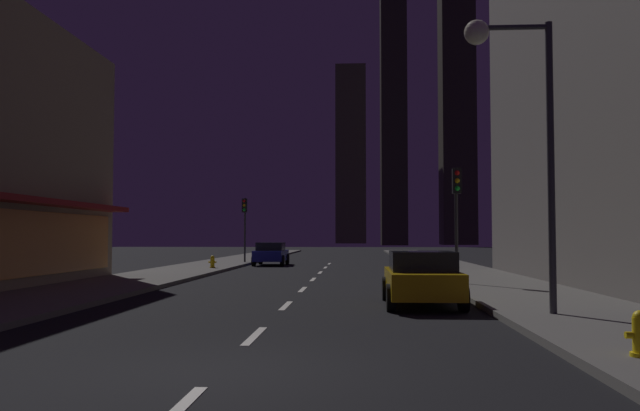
% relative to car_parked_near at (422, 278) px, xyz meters
% --- Properties ---
extents(ground_plane, '(78.00, 136.00, 0.10)m').
position_rel_car_parked_near_xyz_m(ground_plane, '(-3.60, 23.37, -0.79)').
color(ground_plane, black).
extents(sidewalk_right, '(4.00, 76.00, 0.15)m').
position_rel_car_parked_near_xyz_m(sidewalk_right, '(3.40, 23.37, -0.67)').
color(sidewalk_right, '#605E59').
rests_on(sidewalk_right, ground).
extents(sidewalk_left, '(4.00, 76.00, 0.15)m').
position_rel_car_parked_near_xyz_m(sidewalk_left, '(-10.60, 23.37, -0.67)').
color(sidewalk_left, '#605E59').
rests_on(sidewalk_left, ground).
extents(lane_marking_center, '(0.16, 38.60, 0.01)m').
position_rel_car_parked_near_xyz_m(lane_marking_center, '(-3.60, 7.57, -0.73)').
color(lane_marking_center, silver).
rests_on(lane_marking_center, ground).
extents(skyscraper_distant_tall, '(7.61, 7.87, 45.02)m').
position_rel_car_parked_near_xyz_m(skyscraper_distant_tall, '(-3.46, 146.99, 21.77)').
color(skyscraper_distant_tall, '#4B4738').
rests_on(skyscraper_distant_tall, ground).
extents(skyscraper_distant_mid, '(5.17, 7.85, 64.03)m').
position_rel_car_parked_near_xyz_m(skyscraper_distant_mid, '(5.60, 114.76, 31.28)').
color(skyscraper_distant_mid, '#302E24').
rests_on(skyscraper_distant_mid, ground).
extents(skyscraper_distant_short, '(7.03, 8.20, 63.11)m').
position_rel_car_parked_near_xyz_m(skyscraper_distant_short, '(19.55, 121.78, 30.81)').
color(skyscraper_distant_short, '#323025').
rests_on(skyscraper_distant_short, ground).
extents(skyscraper_distant_slender, '(8.78, 8.56, 77.32)m').
position_rel_car_parked_near_xyz_m(skyscraper_distant_slender, '(37.76, 145.49, 37.92)').
color(skyscraper_distant_slender, '#423E31').
rests_on(skyscraper_distant_slender, ground).
extents(car_parked_near, '(1.98, 4.24, 1.45)m').
position_rel_car_parked_near_xyz_m(car_parked_near, '(0.00, 0.00, 0.00)').
color(car_parked_near, gold).
rests_on(car_parked_near, ground).
extents(car_parked_far, '(1.98, 4.24, 1.45)m').
position_rel_car_parked_near_xyz_m(car_parked_far, '(-7.20, 23.52, 0.00)').
color(car_parked_far, navy).
rests_on(car_parked_far, ground).
extents(fire_hydrant_far_left, '(0.42, 0.30, 0.65)m').
position_rel_car_parked_near_xyz_m(fire_hydrant_far_left, '(-9.50, 17.10, -0.29)').
color(fire_hydrant_far_left, gold).
rests_on(fire_hydrant_far_left, sidewalk_left).
extents(traffic_light_near_right, '(0.32, 0.48, 4.20)m').
position_rel_car_parked_near_xyz_m(traffic_light_near_right, '(1.90, 6.34, 2.45)').
color(traffic_light_near_right, '#2D2D2D').
rests_on(traffic_light_near_right, sidewalk_right).
extents(traffic_light_far_left, '(0.32, 0.48, 4.20)m').
position_rel_car_parked_near_xyz_m(traffic_light_far_left, '(-9.10, 24.65, 2.45)').
color(traffic_light_far_left, '#2D2D2D').
rests_on(traffic_light_far_left, sidewalk_left).
extents(street_lamp_right, '(1.96, 0.56, 6.58)m').
position_rel_car_parked_near_xyz_m(street_lamp_right, '(1.78, -2.81, 4.33)').
color(street_lamp_right, '#38383D').
rests_on(street_lamp_right, sidewalk_right).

